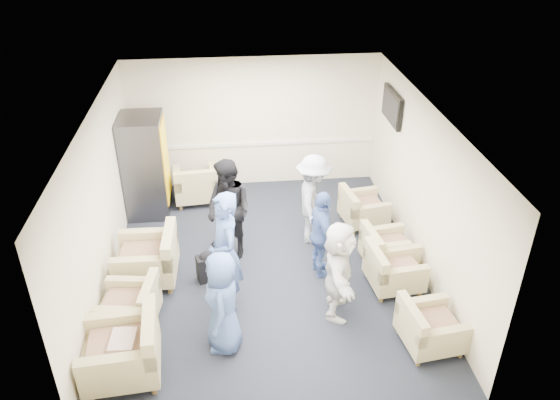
{
  "coord_description": "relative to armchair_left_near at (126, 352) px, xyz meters",
  "views": [
    {
      "loc": [
        -0.52,
        -7.3,
        5.5
      ],
      "look_at": [
        0.24,
        0.2,
        1.15
      ],
      "focal_mm": 35.0,
      "sensor_mm": 36.0,
      "label": 1
    }
  ],
  "objects": [
    {
      "name": "armchair_right_midnear",
      "position": [
        3.84,
        1.39,
        -0.07
      ],
      "size": [
        0.86,
        0.86,
        0.62
      ],
      "rotation": [
        0.0,
        0.0,
        1.68
      ],
      "color": "tan",
      "rests_on": "floor"
    },
    {
      "name": "person_mid_left",
      "position": [
        1.3,
        1.21,
        0.58
      ],
      "size": [
        0.62,
        0.79,
        1.91
      ],
      "primitive_type": "imported",
      "rotation": [
        0.0,
        0.0,
        -1.31
      ],
      "color": "#4460A4",
      "rests_on": "floor"
    },
    {
      "name": "back_wall",
      "position": [
        1.95,
        5.11,
        0.97
      ],
      "size": [
        5.0,
        0.02,
        2.7
      ],
      "primitive_type": "cube",
      "color": "beige",
      "rests_on": "floor"
    },
    {
      "name": "armchair_right_midfar",
      "position": [
        3.9,
        1.93,
        -0.07
      ],
      "size": [
        0.86,
        0.86,
        0.61
      ],
      "rotation": [
        0.0,
        0.0,
        1.71
      ],
      "color": "tan",
      "rests_on": "floor"
    },
    {
      "name": "armchair_right_far",
      "position": [
        3.81,
        3.26,
        -0.07
      ],
      "size": [
        0.87,
        0.87,
        0.61
      ],
      "rotation": [
        0.0,
        0.0,
        1.73
      ],
      "color": "tan",
      "rests_on": "floor"
    },
    {
      "name": "vending_machine",
      "position": [
        -0.14,
        4.15,
        0.59
      ],
      "size": [
        0.78,
        0.92,
        1.93
      ],
      "color": "#46464D",
      "rests_on": "floor"
    },
    {
      "name": "left_wall",
      "position": [
        -0.55,
        2.11,
        0.97
      ],
      "size": [
        0.02,
        6.0,
        2.7
      ],
      "primitive_type": "cube",
      "color": "beige",
      "rests_on": "floor"
    },
    {
      "name": "ceiling",
      "position": [
        1.95,
        2.11,
        2.32
      ],
      "size": [
        6.0,
        6.0,
        0.0
      ],
      "primitive_type": "plane",
      "rotation": [
        3.14,
        0.0,
        0.0
      ],
      "color": "silver",
      "rests_on": "back_wall"
    },
    {
      "name": "armchair_left_near",
      "position": [
        0.0,
        0.0,
        0.0
      ],
      "size": [
        1.02,
        1.02,
        0.76
      ],
      "rotation": [
        0.0,
        0.0,
        -1.49
      ],
      "color": "tan",
      "rests_on": "floor"
    },
    {
      "name": "backpack",
      "position": [
        0.98,
        1.86,
        -0.1
      ],
      "size": [
        0.36,
        0.3,
        0.53
      ],
      "rotation": [
        0.0,
        0.0,
        0.28
      ],
      "color": "black",
      "rests_on": "floor"
    },
    {
      "name": "armchair_left_far",
      "position": [
        0.1,
        1.97,
        -0.01
      ],
      "size": [
        0.95,
        0.95,
        0.75
      ],
      "rotation": [
        0.0,
        0.0,
        -1.6
      ],
      "color": "tan",
      "rests_on": "floor"
    },
    {
      "name": "right_wall",
      "position": [
        4.45,
        2.11,
        0.97
      ],
      "size": [
        0.02,
        6.0,
        2.7
      ],
      "primitive_type": "cube",
      "color": "beige",
      "rests_on": "floor"
    },
    {
      "name": "person_front_right",
      "position": [
        2.89,
        0.9,
        0.39
      ],
      "size": [
        0.74,
        1.49,
        1.54
      ],
      "primitive_type": "imported",
      "rotation": [
        0.0,
        0.0,
        1.36
      ],
      "color": "white",
      "rests_on": "floor"
    },
    {
      "name": "tv",
      "position": [
        4.39,
        3.91,
        1.67
      ],
      "size": [
        0.1,
        1.0,
        0.58
      ],
      "color": "black",
      "rests_on": "right_wall"
    },
    {
      "name": "person_front_left",
      "position": [
        1.24,
        0.38,
        0.38
      ],
      "size": [
        0.53,
        0.77,
        1.51
      ],
      "primitive_type": "imported",
      "rotation": [
        0.0,
        0.0,
        -1.65
      ],
      "color": "#4460A4",
      "rests_on": "floor"
    },
    {
      "name": "armchair_left_mid",
      "position": [
        -0.06,
        0.93,
        -0.07
      ],
      "size": [
        0.88,
        0.88,
        0.63
      ],
      "rotation": [
        0.0,
        0.0,
        -1.71
      ],
      "color": "tan",
      "rests_on": "floor"
    },
    {
      "name": "person_mid_right",
      "position": [
        2.8,
        1.84,
        0.37
      ],
      "size": [
        0.48,
        0.92,
        1.5
      ],
      "primitive_type": "imported",
      "rotation": [
        0.0,
        0.0,
        1.71
      ],
      "color": "#4460A4",
      "rests_on": "floor"
    },
    {
      "name": "front_wall",
      "position": [
        1.95,
        -0.89,
        0.97
      ],
      "size": [
        5.0,
        0.02,
        2.7
      ],
      "primitive_type": "cube",
      "color": "beige",
      "rests_on": "floor"
    },
    {
      "name": "floor",
      "position": [
        1.95,
        2.11,
        -0.38
      ],
      "size": [
        6.0,
        6.0,
        0.0
      ],
      "primitive_type": "plane",
      "color": "black",
      "rests_on": "ground"
    },
    {
      "name": "pillow",
      "position": [
        -0.02,
        -0.01,
        0.18
      ],
      "size": [
        0.33,
        0.42,
        0.12
      ],
      "primitive_type": "cube",
      "rotation": [
        0.0,
        0.0,
        -1.63
      ],
      "color": "beige",
      "rests_on": "armchair_left_near"
    },
    {
      "name": "chair_rail",
      "position": [
        1.95,
        5.09,
        0.52
      ],
      "size": [
        4.98,
        0.04,
        0.06
      ],
      "primitive_type": "cube",
      "color": "silver",
      "rests_on": "back_wall"
    },
    {
      "name": "person_back_left",
      "position": [
        1.37,
        2.54,
        0.5
      ],
      "size": [
        1.07,
        1.07,
        1.75
      ],
      "primitive_type": "imported",
      "rotation": [
        0.0,
        0.0,
        -0.81
      ],
      "color": "black",
      "rests_on": "floor"
    },
    {
      "name": "person_back_right",
      "position": [
        2.82,
        2.82,
        0.44
      ],
      "size": [
        0.77,
        1.14,
        1.64
      ],
      "primitive_type": "imported",
      "rotation": [
        0.0,
        0.0,
        1.42
      ],
      "color": "silver",
      "rests_on": "floor"
    },
    {
      "name": "armchair_corner",
      "position": [
        0.75,
        4.43,
        -0.04
      ],
      "size": [
        0.93,
        0.93,
        0.68
      ],
      "rotation": [
        0.0,
        0.0,
        3.24
      ],
      "color": "tan",
      "rests_on": "floor"
    },
    {
      "name": "armchair_right_near",
      "position": [
        3.98,
        0.09,
        -0.07
      ],
      "size": [
        0.85,
        0.85,
        0.61
      ],
      "rotation": [
        0.0,
        0.0,
        1.7
      ],
      "color": "tan",
      "rests_on": "floor"
    }
  ]
}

